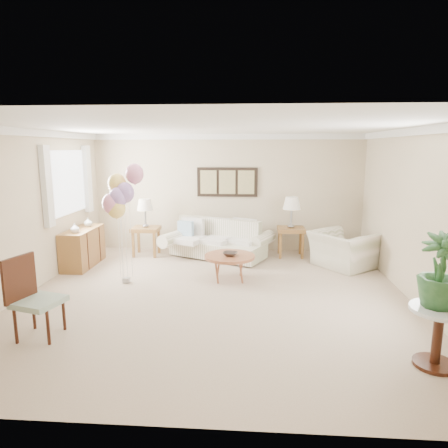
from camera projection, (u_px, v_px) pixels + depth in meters
name	position (u px, v px, depth m)	size (l,w,h in m)	color
ground_plane	(215.00, 297.00, 6.26)	(6.00, 6.00, 0.00)	tan
room_shell	(208.00, 193.00, 6.06)	(6.04, 6.04, 2.60)	beige
wall_art_triptych	(227.00, 182.00, 8.88)	(1.35, 0.06, 0.65)	black
sofa	(218.00, 243.00, 8.50)	(2.48, 1.58, 0.80)	white
end_table_left	(146.00, 232.00, 8.61)	(0.57, 0.52, 0.62)	olive
end_table_right	(291.00, 232.00, 8.52)	(0.58, 0.52, 0.63)	olive
lamp_left	(145.00, 206.00, 8.50)	(0.35, 0.35, 0.61)	gray
lamp_right	(292.00, 204.00, 8.41)	(0.37, 0.37, 0.66)	gray
coffee_table	(230.00, 257.00, 7.00)	(0.89, 0.89, 0.45)	#905A38
decor_bowl	(230.00, 254.00, 6.95)	(0.26, 0.26, 0.06)	#312620
armchair	(342.00, 250.00, 7.76)	(1.07, 0.94, 0.70)	white
side_table	(439.00, 322.00, 4.18)	(0.61, 0.61, 0.66)	silver
potted_plant	(441.00, 271.00, 4.11)	(0.44, 0.44, 0.79)	#1C4822
accent_chair	(32.00, 295.00, 4.85)	(0.61, 0.61, 1.02)	gray
credenza	(83.00, 247.00, 7.86)	(0.46, 1.20, 0.74)	olive
vase_white	(75.00, 228.00, 7.44)	(0.16, 0.16, 0.17)	silver
vase_sage	(88.00, 222.00, 8.04)	(0.17, 0.17, 0.17)	#B3B8B1
balloon_cluster	(120.00, 194.00, 6.61)	(0.64, 0.55, 2.05)	gray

